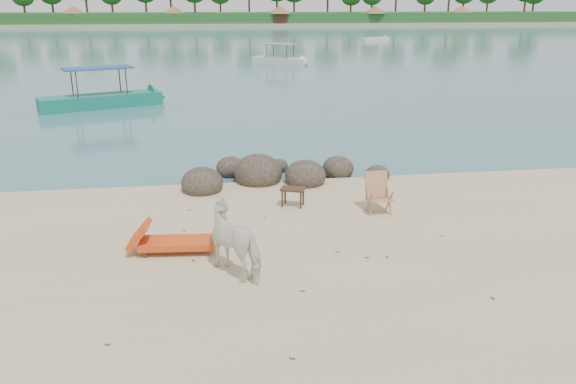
% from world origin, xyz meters
% --- Properties ---
extents(water, '(400.00, 400.00, 0.00)m').
position_xyz_m(water, '(0.00, 90.00, 0.00)').
color(water, '#3B7577').
rests_on(water, ground).
extents(far_shore, '(420.00, 90.00, 1.40)m').
position_xyz_m(far_shore, '(0.00, 170.00, 0.00)').
color(far_shore, tan).
rests_on(far_shore, ground).
extents(far_scenery, '(420.00, 18.00, 9.50)m').
position_xyz_m(far_scenery, '(0.03, 136.70, 3.14)').
color(far_scenery, '#1E4C1E').
rests_on(far_scenery, ground).
extents(boulders, '(6.38, 2.89, 1.11)m').
position_xyz_m(boulders, '(0.38, 6.01, 0.22)').
color(boulders, '#302620').
rests_on(boulders, ground).
extents(cow, '(1.62, 1.81, 1.42)m').
position_xyz_m(cow, '(-0.91, 0.02, 0.71)').
color(cow, white).
rests_on(cow, ground).
extents(side_table, '(0.73, 0.61, 0.51)m').
position_xyz_m(side_table, '(0.75, 3.66, 0.25)').
color(side_table, '#372016').
rests_on(side_table, ground).
extents(lounge_chair, '(2.09, 0.88, 0.61)m').
position_xyz_m(lounge_chair, '(-2.18, 1.14, 0.31)').
color(lounge_chair, '#C45317').
rests_on(lounge_chair, ground).
extents(deck_chair, '(0.67, 0.74, 1.03)m').
position_xyz_m(deck_chair, '(2.89, 2.85, 0.51)').
color(deck_chair, '#9D774E').
rests_on(deck_chair, ground).
extents(boat_near, '(7.05, 4.09, 3.39)m').
position_xyz_m(boat_near, '(-6.99, 20.46, 1.69)').
color(boat_near, '#12725F').
rests_on(boat_near, water).
extents(boat_mid, '(5.48, 4.94, 2.94)m').
position_xyz_m(boat_mid, '(5.27, 41.26, 1.47)').
color(boat_mid, beige).
rests_on(boat_mid, water).
extents(boat_far, '(5.02, 3.17, 0.58)m').
position_xyz_m(boat_far, '(23.51, 72.39, 0.29)').
color(boat_far, silver).
rests_on(boat_far, water).
extents(dead_leaves, '(7.19, 6.97, 0.00)m').
position_xyz_m(dead_leaves, '(-0.05, 0.47, 0.00)').
color(dead_leaves, brown).
rests_on(dead_leaves, ground).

